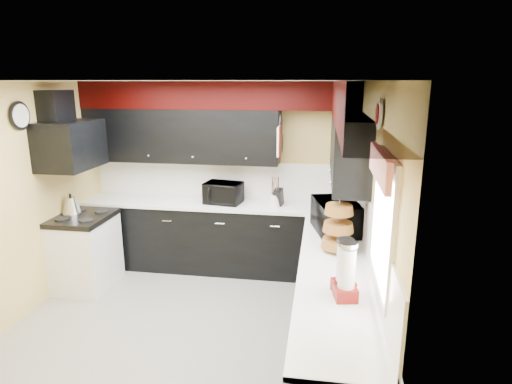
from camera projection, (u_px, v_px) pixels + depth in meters
The scene contains 35 objects.
ground at pixel (185, 328), 4.46m from camera, with size 3.60×3.60×0.00m, color gray.
wall_back at pixel (222, 175), 5.87m from camera, with size 3.60×0.06×2.50m, color #E0C666.
wall_right at pixel (370, 223), 3.88m from camera, with size 0.06×3.60×2.50m, color #E0C666.
wall_left at pixel (13, 206), 4.42m from camera, with size 0.06×3.60×2.50m, color #E0C666.
ceiling at pixel (173, 81), 3.84m from camera, with size 3.60×3.60×0.06m, color white.
cab_back at pixel (218, 237), 5.79m from camera, with size 3.60×0.60×0.90m, color black.
cab_right at pixel (333, 316), 3.84m from camera, with size 0.60×3.00×0.90m, color black.
counter_back at pixel (218, 204), 5.67m from camera, with size 3.62×0.64×0.04m, color white.
counter_right at pixel (336, 268), 3.72m from camera, with size 0.64×3.02×0.04m, color white.
splash_back at pixel (222, 179), 5.88m from camera, with size 3.60×0.02×0.50m, color white.
splash_right at pixel (368, 229), 3.90m from camera, with size 0.02×3.60×0.50m, color white.
upper_back at pixel (181, 136), 5.64m from camera, with size 2.60×0.35×0.70m, color black.
upper_right at pixel (348, 148), 4.63m from camera, with size 0.35×1.80×0.70m, color black.
soffit_back at pixel (217, 95), 5.43m from camera, with size 3.60×0.36×0.35m, color black.
soffit_right at pixel (358, 103), 3.47m from camera, with size 0.36×3.24×0.35m, color black.
stove at pixel (86, 253), 5.30m from camera, with size 0.60×0.75×0.86m, color white.
cooktop at pixel (82, 218), 5.18m from camera, with size 0.62×0.77×0.06m, color black.
hood at pixel (71, 145), 4.97m from camera, with size 0.50×0.78×0.55m, color black.
hood_duct at pixel (56, 108), 4.88m from camera, with size 0.24×0.40×0.40m, color black.
window at pixel (384, 223), 2.95m from camera, with size 0.03×0.86×0.96m, color white, non-canonical shape.
valance at pixel (380, 166), 2.86m from camera, with size 0.04×0.88×0.20m, color red.
pan_top at pixel (281, 122), 5.32m from camera, with size 0.03×0.22×0.40m, color black, non-canonical shape.
pan_mid at pixel (279, 144), 5.26m from camera, with size 0.03×0.28×0.46m, color black, non-canonical shape.
pan_low at pixel (281, 143), 5.52m from camera, with size 0.03×0.24×0.42m, color black, non-canonical shape.
cut_board at pixel (279, 141), 5.13m from camera, with size 0.03×0.26×0.35m, color white.
baskets at pixel (338, 227), 3.99m from camera, with size 0.27×0.27×0.50m, color brown, non-canonical shape.
clock at pixel (20, 116), 4.43m from camera, with size 0.03×0.30×0.30m, color black, non-canonical shape.
deco_plate at pixel (379, 114), 3.30m from camera, with size 0.03×0.24×0.24m, color white, non-canonical shape.
toaster_oven at pixel (223, 193), 5.61m from camera, with size 0.47×0.39×0.27m, color black.
microwave at pixel (336, 217), 4.51m from camera, with size 0.62×0.42×0.34m, color black.
utensil_crock at pixel (275, 200), 5.49m from camera, with size 0.14×0.14×0.15m, color silver.
knife_block at pixel (278, 197), 5.48m from camera, with size 0.10×0.14×0.22m, color black.
kettle at pixel (71, 205), 5.25m from camera, with size 0.22×0.22×0.20m, color #A8A8AC, non-canonical shape.
dispenser_a at pixel (344, 268), 3.20m from camera, with size 0.15×0.15×0.41m, color #6D0001, non-canonical shape.
dispenser_b at pixel (347, 272), 3.09m from camera, with size 0.16×0.16×0.43m, color maroon, non-canonical shape.
Camera 1 is at (1.34, -3.80, 2.50)m, focal length 30.00 mm.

